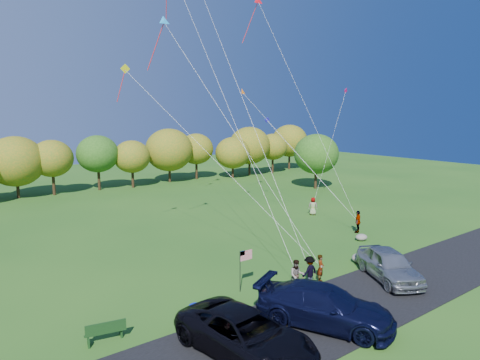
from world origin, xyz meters
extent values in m
plane|color=#225317|center=(0.00, 0.00, 0.00)|extent=(140.00, 140.00, 0.00)
cube|color=black|center=(0.00, -4.00, 0.03)|extent=(44.00, 6.00, 0.06)
cylinder|color=#3A2715|center=(-10.10, 39.60, 1.21)|extent=(0.36, 0.36, 2.42)
ellipsoid|color=#245215|center=(-10.10, 39.60, 4.58)|extent=(6.63, 6.63, 5.97)
cylinder|color=#3A2715|center=(-4.66, 37.97, 1.54)|extent=(0.36, 0.36, 3.08)
ellipsoid|color=#396A1A|center=(-4.66, 37.97, 4.96)|extent=(5.78, 5.78, 5.21)
cylinder|color=#3A2715|center=(0.46, 38.37, 1.22)|extent=(0.36, 0.36, 2.44)
ellipsoid|color=#396A1A|center=(0.46, 38.37, 4.05)|extent=(4.95, 4.95, 4.45)
cylinder|color=#3A2715|center=(5.00, 39.84, 1.52)|extent=(0.36, 0.36, 3.04)
ellipsoid|color=#245215|center=(5.00, 39.84, 5.24)|extent=(6.77, 6.77, 6.09)
cylinder|color=#3A2715|center=(10.41, 38.23, 1.19)|extent=(0.36, 0.36, 2.38)
ellipsoid|color=#396A1A|center=(10.41, 38.23, 4.52)|extent=(6.59, 6.59, 5.93)
cylinder|color=#3A2715|center=(14.35, 39.52, 1.17)|extent=(0.36, 0.36, 2.33)
ellipsoid|color=#396A1A|center=(14.35, 39.52, 4.05)|extent=(5.28, 5.28, 4.75)
cylinder|color=#3A2715|center=(20.43, 37.32, 1.38)|extent=(0.36, 0.36, 2.76)
ellipsoid|color=#245215|center=(20.43, 37.32, 4.82)|extent=(6.33, 6.33, 5.69)
cylinder|color=#3A2715|center=(25.22, 37.29, 1.21)|extent=(0.36, 0.36, 2.43)
ellipsoid|color=#396A1A|center=(25.22, 37.29, 4.42)|extent=(6.13, 6.13, 5.52)
cylinder|color=#3A2715|center=(30.26, 39.58, 1.55)|extent=(0.36, 0.36, 3.11)
ellipsoid|color=#396A1A|center=(30.26, 39.58, 4.77)|extent=(5.10, 5.10, 4.59)
cylinder|color=#3A2715|center=(35.25, 36.07, 1.13)|extent=(0.36, 0.36, 2.25)
ellipsoid|color=#245215|center=(35.25, 36.07, 4.01)|extent=(5.40, 5.40, 4.86)
cylinder|color=#3A2715|center=(24.00, 22.00, 1.40)|extent=(0.36, 0.36, 2.80)
ellipsoid|color=#245215|center=(24.00, 22.00, 4.75)|extent=(6.00, 6.00, 5.40)
imported|color=black|center=(-8.42, -4.43, 0.99)|extent=(3.95, 7.05, 1.86)
imported|color=black|center=(-3.78, -4.69, 1.03)|extent=(5.45, 7.19, 1.94)
imported|color=#94989E|center=(3.78, -3.16, 1.01)|extent=(4.59, 5.99, 1.90)
imported|color=#4C4C59|center=(0.18, -0.80, 0.87)|extent=(0.76, 0.70, 1.73)
imported|color=#4C4C59|center=(-1.84, -0.80, 0.91)|extent=(1.12, 1.06, 1.82)
imported|color=#4C4C59|center=(-0.78, -0.80, 0.91)|extent=(1.23, 0.77, 1.83)
imported|color=#4C4C59|center=(10.93, 4.76, 0.97)|extent=(1.23, 0.93, 1.95)
imported|color=#4C4C59|center=(12.58, 11.62, 0.90)|extent=(1.03, 1.03, 1.80)
cube|color=#143513|center=(-12.82, 0.33, 0.42)|extent=(1.78, 0.49, 0.06)
cube|color=#143513|center=(-12.82, 0.15, 0.72)|extent=(1.77, 0.43, 0.55)
cube|color=#143513|center=(-13.56, 0.33, 0.21)|extent=(0.17, 0.46, 0.42)
cube|color=#143513|center=(-12.07, 0.33, 0.21)|extent=(0.17, 0.46, 0.42)
cylinder|color=#0A1DA4|center=(-8.64, -0.70, 0.47)|extent=(0.63, 0.63, 0.94)
cylinder|color=black|center=(-4.64, 0.98, 1.23)|extent=(0.05, 0.05, 2.46)
cube|color=red|center=(-4.20, 0.98, 2.11)|extent=(0.88, 0.59, 0.02)
cube|color=navy|center=(-4.46, 0.99, 2.29)|extent=(0.35, 0.02, 0.28)
ellipsoid|color=gray|center=(5.01, -0.02, 0.31)|extent=(1.25, 0.98, 0.63)
ellipsoid|color=gray|center=(9.30, 3.12, 0.27)|extent=(1.03, 0.86, 0.53)
cone|color=#158DD5|center=(-4.94, 9.02, 16.33)|extent=(0.87, 0.51, 0.75)
cone|color=orange|center=(6.40, 15.23, 12.23)|extent=(0.85, 0.59, 0.75)
cone|color=red|center=(7.14, 13.95, 20.38)|extent=(1.08, 0.40, 1.03)
cube|color=#C20D59|center=(16.70, 11.39, 12.48)|extent=(0.60, 0.17, 0.60)
cube|color=#C7D011|center=(-6.72, 11.63, 13.33)|extent=(0.65, 0.24, 0.67)
cube|color=#2516E4|center=(10.77, 16.78, 9.52)|extent=(0.62, 0.24, 0.59)
camera|label=1|loc=(-18.74, -17.82, 10.30)|focal=32.00mm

